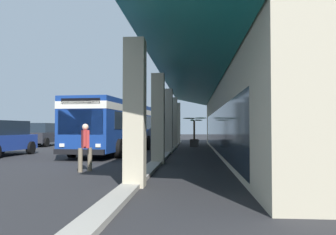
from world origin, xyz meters
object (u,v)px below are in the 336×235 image
(transit_bus, at_px, (117,123))
(parked_suv_charcoal, at_px, (43,134))
(pedestrian, at_px, (85,145))
(potted_palm, at_px, (194,138))

(transit_bus, height_order, parked_suv_charcoal, transit_bus)
(transit_bus, bearing_deg, pedestrian, 5.80)
(transit_bus, xyz_separation_m, pedestrian, (9.09, 0.92, -0.89))
(parked_suv_charcoal, height_order, potted_palm, potted_palm)
(potted_palm, bearing_deg, parked_suv_charcoal, -90.16)
(parked_suv_charcoal, bearing_deg, pedestrian, 29.15)
(transit_bus, height_order, potted_palm, transit_bus)
(transit_bus, xyz_separation_m, parked_suv_charcoal, (-7.37, -8.25, -0.84))
(transit_bus, relative_size, parked_suv_charcoal, 2.33)
(transit_bus, bearing_deg, parked_suv_charcoal, -131.77)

